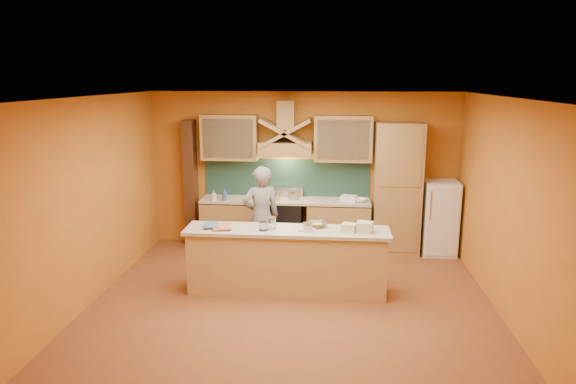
# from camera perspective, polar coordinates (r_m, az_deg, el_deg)

# --- Properties ---
(floor) EXTENTS (5.50, 5.00, 0.01)m
(floor) POSITION_cam_1_polar(r_m,az_deg,el_deg) (7.32, 0.46, -11.95)
(floor) COLOR brown
(floor) RESTS_ON ground
(ceiling) EXTENTS (5.50, 5.00, 0.01)m
(ceiling) POSITION_cam_1_polar(r_m,az_deg,el_deg) (6.66, 0.50, 10.52)
(ceiling) COLOR white
(ceiling) RESTS_ON wall_back
(wall_back) EXTENTS (5.50, 0.02, 2.80)m
(wall_back) POSITION_cam_1_polar(r_m,az_deg,el_deg) (9.29, 1.71, 2.46)
(wall_back) COLOR #C17525
(wall_back) RESTS_ON floor
(wall_front) EXTENTS (5.50, 0.02, 2.80)m
(wall_front) POSITION_cam_1_polar(r_m,az_deg,el_deg) (4.48, -2.11, -8.96)
(wall_front) COLOR #C17525
(wall_front) RESTS_ON floor
(wall_left) EXTENTS (0.02, 5.00, 2.80)m
(wall_left) POSITION_cam_1_polar(r_m,az_deg,el_deg) (7.58, -20.72, -0.73)
(wall_left) COLOR #C17525
(wall_left) RESTS_ON floor
(wall_right) EXTENTS (0.02, 5.00, 2.80)m
(wall_right) POSITION_cam_1_polar(r_m,az_deg,el_deg) (7.19, 22.91, -1.62)
(wall_right) COLOR #C17525
(wall_right) RESTS_ON floor
(base_cabinet_left) EXTENTS (1.10, 0.60, 0.86)m
(base_cabinet_left) POSITION_cam_1_polar(r_m,az_deg,el_deg) (9.38, -6.09, -3.60)
(base_cabinet_left) COLOR #A6814B
(base_cabinet_left) RESTS_ON floor
(base_cabinet_right) EXTENTS (1.10, 0.60, 0.86)m
(base_cabinet_right) POSITION_cam_1_polar(r_m,az_deg,el_deg) (9.21, 5.61, -3.90)
(base_cabinet_right) COLOR #A6814B
(base_cabinet_right) RESTS_ON floor
(counter_top) EXTENTS (3.00, 0.62, 0.04)m
(counter_top) POSITION_cam_1_polar(r_m,az_deg,el_deg) (9.13, -0.30, -0.94)
(counter_top) COLOR #B6AD9A
(counter_top) RESTS_ON base_cabinet_left
(stove) EXTENTS (0.60, 0.58, 0.90)m
(stove) POSITION_cam_1_polar(r_m,az_deg,el_deg) (9.24, -0.30, -3.65)
(stove) COLOR black
(stove) RESTS_ON floor
(backsplash) EXTENTS (3.00, 0.03, 0.70)m
(backsplash) POSITION_cam_1_polar(r_m,az_deg,el_deg) (9.33, -0.14, 1.56)
(backsplash) COLOR #1A3B35
(backsplash) RESTS_ON wall_back
(range_hood) EXTENTS (0.92, 0.50, 0.24)m
(range_hood) POSITION_cam_1_polar(r_m,az_deg,el_deg) (9.00, -0.28, 4.84)
(range_hood) COLOR #A6814B
(range_hood) RESTS_ON wall_back
(hood_chimney) EXTENTS (0.30, 0.30, 0.50)m
(hood_chimney) POSITION_cam_1_polar(r_m,az_deg,el_deg) (9.04, -0.22, 8.57)
(hood_chimney) COLOR #A6814B
(hood_chimney) RESTS_ON wall_back
(upper_cabinet_left) EXTENTS (1.00, 0.35, 0.80)m
(upper_cabinet_left) POSITION_cam_1_polar(r_m,az_deg,el_deg) (9.20, -6.48, 6.06)
(upper_cabinet_left) COLOR #A6814B
(upper_cabinet_left) RESTS_ON wall_back
(upper_cabinet_right) EXTENTS (1.00, 0.35, 0.80)m
(upper_cabinet_right) POSITION_cam_1_polar(r_m,az_deg,el_deg) (9.02, 6.14, 5.93)
(upper_cabinet_right) COLOR #A6814B
(upper_cabinet_right) RESTS_ON wall_back
(pantry_column) EXTENTS (0.80, 0.60, 2.30)m
(pantry_column) POSITION_cam_1_polar(r_m,az_deg,el_deg) (9.10, 12.01, 0.36)
(pantry_column) COLOR #A6814B
(pantry_column) RESTS_ON floor
(fridge) EXTENTS (0.58, 0.60, 1.30)m
(fridge) POSITION_cam_1_polar(r_m,az_deg,el_deg) (9.34, 16.45, -2.73)
(fridge) COLOR white
(fridge) RESTS_ON floor
(trim_column_left) EXTENTS (0.20, 0.30, 2.30)m
(trim_column_left) POSITION_cam_1_polar(r_m,az_deg,el_deg) (9.54, -10.75, 0.97)
(trim_column_left) COLOR #472816
(trim_column_left) RESTS_ON floor
(island_body) EXTENTS (2.80, 0.55, 0.88)m
(island_body) POSITION_cam_1_polar(r_m,az_deg,el_deg) (7.43, -0.12, -7.87)
(island_body) COLOR tan
(island_body) RESTS_ON floor
(island_top) EXTENTS (2.90, 0.62, 0.05)m
(island_top) POSITION_cam_1_polar(r_m,az_deg,el_deg) (7.28, -0.12, -4.33)
(island_top) COLOR #B6AD9A
(island_top) RESTS_ON island_body
(person) EXTENTS (0.71, 0.59, 1.67)m
(person) POSITION_cam_1_polar(r_m,az_deg,el_deg) (8.33, -2.99, -2.77)
(person) COLOR gray
(person) RESTS_ON floor
(pot_large) EXTENTS (0.24, 0.24, 0.15)m
(pot_large) POSITION_cam_1_polar(r_m,az_deg,el_deg) (9.08, -1.60, -0.51)
(pot_large) COLOR #ADACB3
(pot_large) RESTS_ON stove
(pot_small) EXTENTS (0.23, 0.23, 0.15)m
(pot_small) POSITION_cam_1_polar(r_m,az_deg,el_deg) (9.15, 0.59, -0.41)
(pot_small) COLOR #B3B3BA
(pot_small) RESTS_ON stove
(soap_bottle_a) EXTENTS (0.11, 0.11, 0.19)m
(soap_bottle_a) POSITION_cam_1_polar(r_m,az_deg,el_deg) (9.10, -8.24, -0.38)
(soap_bottle_a) COLOR beige
(soap_bottle_a) RESTS_ON counter_top
(soap_bottle_b) EXTENTS (0.10, 0.10, 0.23)m
(soap_bottle_b) POSITION_cam_1_polar(r_m,az_deg,el_deg) (9.09, -7.08, -0.21)
(soap_bottle_b) COLOR #344D91
(soap_bottle_b) RESTS_ON counter_top
(bowl_back) EXTENTS (0.22, 0.22, 0.07)m
(bowl_back) POSITION_cam_1_polar(r_m,az_deg,el_deg) (9.01, 8.05, -0.90)
(bowl_back) COLOR white
(bowl_back) RESTS_ON counter_top
(dish_rack) EXTENTS (0.30, 0.27, 0.09)m
(dish_rack) POSITION_cam_1_polar(r_m,az_deg,el_deg) (9.07, 6.79, -0.68)
(dish_rack) COLOR white
(dish_rack) RESTS_ON counter_top
(book_lower) EXTENTS (0.31, 0.39, 0.03)m
(book_lower) POSITION_cam_1_polar(r_m,az_deg,el_deg) (7.39, -8.30, -3.88)
(book_lower) COLOR #BF6644
(book_lower) RESTS_ON island_top
(book_upper) EXTENTS (0.26, 0.31, 0.02)m
(book_upper) POSITION_cam_1_polar(r_m,az_deg,el_deg) (7.44, -9.32, -3.66)
(book_upper) COLOR #456A98
(book_upper) RESTS_ON island_top
(jar_large) EXTENTS (0.15, 0.15, 0.16)m
(jar_large) POSITION_cam_1_polar(r_m,az_deg,el_deg) (7.29, -1.90, -3.44)
(jar_large) COLOR white
(jar_large) RESTS_ON island_top
(jar_small) EXTENTS (0.16, 0.16, 0.12)m
(jar_small) POSITION_cam_1_polar(r_m,az_deg,el_deg) (7.22, -2.73, -3.78)
(jar_small) COLOR silver
(jar_small) RESTS_ON island_top
(kitchen_scale) EXTENTS (0.13, 0.13, 0.09)m
(kitchen_scale) POSITION_cam_1_polar(r_m,az_deg,el_deg) (7.19, 2.23, -3.98)
(kitchen_scale) COLOR silver
(kitchen_scale) RESTS_ON island_top
(mixing_bowl) EXTENTS (0.32, 0.32, 0.07)m
(mixing_bowl) POSITION_cam_1_polar(r_m,az_deg,el_deg) (7.39, 3.21, -3.61)
(mixing_bowl) COLOR silver
(mixing_bowl) RESTS_ON island_top
(cloth) EXTENTS (0.26, 0.21, 0.02)m
(cloth) POSITION_cam_1_polar(r_m,az_deg,el_deg) (7.24, 2.09, -4.16)
(cloth) COLOR beige
(cloth) RESTS_ON island_top
(grocery_bag_a) EXTENTS (0.26, 0.22, 0.14)m
(grocery_bag_a) POSITION_cam_1_polar(r_m,az_deg,el_deg) (7.20, 8.52, -3.87)
(grocery_bag_a) COLOR beige
(grocery_bag_a) RESTS_ON island_top
(grocery_bag_b) EXTENTS (0.23, 0.20, 0.12)m
(grocery_bag_b) POSITION_cam_1_polar(r_m,az_deg,el_deg) (7.18, 6.76, -3.97)
(grocery_bag_b) COLOR beige
(grocery_bag_b) RESTS_ON island_top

